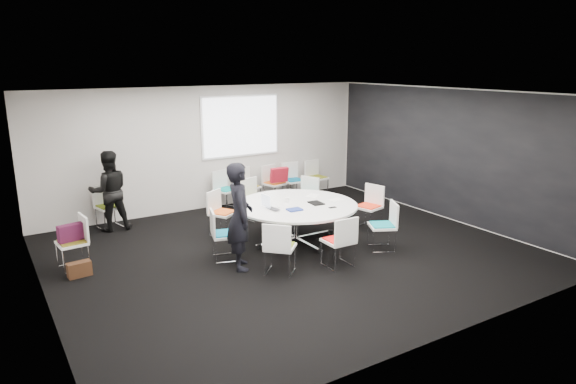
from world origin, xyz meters
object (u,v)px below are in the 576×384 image
chair_ring_f (280,257)px  chair_back_d (293,187)px  chair_ring_b (305,205)px  chair_back_b (248,194)px  cup (287,200)px  chair_ring_c (255,207)px  chair_back_e (316,184)px  chair_ring_d (223,221)px  chair_ring_h (382,235)px  maroon_bag (71,233)px  person_back (109,191)px  brown_bag (79,269)px  person_main (240,216)px  chair_ring_g (339,251)px  chair_person_back (109,215)px  chair_spare_left (74,252)px  chair_ring_a (368,215)px  chair_back_a (226,197)px  conference_table (296,213)px  laptop (275,209)px  chair_ring_e (225,244)px  chair_back_c (274,190)px

chair_ring_f → chair_back_d: 4.73m
chair_ring_b → chair_back_b: (-0.60, 1.55, 0.00)m
cup → chair_ring_c: bearing=87.0°
chair_back_e → chair_ring_f: bearing=42.5°
chair_ring_d → chair_back_b: bearing=-162.0°
chair_ring_d → cup: chair_ring_d is taller
chair_ring_h → maroon_bag: (-4.94, 2.01, 0.34)m
person_back → brown_bag: (-1.01, -2.12, -0.69)m
chair_back_e → person_main: size_ratio=0.50×
chair_ring_d → chair_back_b: same height
chair_ring_g → chair_ring_h: bearing=12.0°
chair_back_e → chair_person_back: size_ratio=1.00×
chair_spare_left → maroon_bag: (-0.02, -0.00, 0.34)m
chair_ring_g → chair_ring_d: bearing=112.0°
chair_ring_a → chair_spare_left: 5.60m
chair_ring_h → person_back: 5.43m
person_back → chair_back_a: bearing=-172.3°
chair_ring_a → chair_back_a: 3.39m
conference_table → chair_back_e: (2.33, 2.67, -0.27)m
chair_person_back → chair_back_a: bearing=168.1°
chair_ring_a → laptop: 2.25m
chair_spare_left → maroon_bag: chair_spare_left is taller
laptop → person_main: bearing=112.0°
laptop → chair_ring_a: bearing=-96.2°
chair_ring_h → laptop: size_ratio=2.94×
chair_ring_d → chair_ring_f: (-0.02, -2.23, 0.00)m
chair_back_d → cup: (-1.73, -2.51, 0.50)m
chair_spare_left → chair_ring_g: bearing=-126.3°
chair_ring_a → brown_bag: 5.55m
chair_ring_e → chair_back_b: 3.45m
chair_ring_e → chair_back_e: size_ratio=1.00×
person_back → chair_back_c: bearing=-173.8°
chair_person_back → person_back: 0.56m
chair_ring_a → chair_spare_left: same height
person_main → person_back: person_main is taller
chair_back_d → brown_bag: 5.95m
chair_back_e → maroon_bag: bearing=10.8°
chair_back_a → chair_back_c: bearing=160.4°
chair_ring_c → chair_spare_left: (-3.83, -0.85, 0.00)m
chair_ring_b → laptop: size_ratio=2.94×
laptop → maroon_bag: bearing=68.9°
chair_ring_g → chair_back_a: bearing=92.6°
chair_back_b → person_back: 3.25m
chair_back_d → laptop: (-2.17, -2.81, 0.47)m
conference_table → chair_back_b: (0.38, 2.72, -0.27)m
person_main → person_back: (-1.34, 3.14, -0.07)m
chair_ring_g → person_back: (-2.75, 3.96, 0.54)m
conference_table → chair_back_b: size_ratio=2.61×
person_main → laptop: person_main is taller
chair_back_e → chair_back_b: bearing=-7.4°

